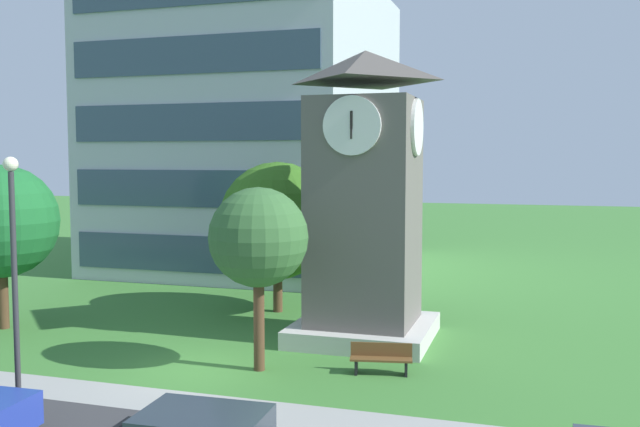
{
  "coord_description": "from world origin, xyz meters",
  "views": [
    {
      "loc": [
        9.45,
        -18.29,
        6.26
      ],
      "look_at": [
        1.92,
        5.93,
        4.25
      ],
      "focal_mm": 39.16,
      "sensor_mm": 36.0,
      "label": 1
    }
  ],
  "objects_px": {
    "clock_tower": "(365,213)",
    "street_lamp": "(14,256)",
    "tree_near_tower": "(1,222)",
    "park_bench": "(381,358)",
    "tree_by_building": "(277,221)",
    "tree_streetside": "(258,238)"
  },
  "relations": [
    {
      "from": "clock_tower",
      "to": "street_lamp",
      "type": "height_order",
      "value": "clock_tower"
    },
    {
      "from": "tree_near_tower",
      "to": "park_bench",
      "type": "bearing_deg",
      "value": -4.72
    },
    {
      "from": "park_bench",
      "to": "tree_near_tower",
      "type": "relative_size",
      "value": 0.31
    },
    {
      "from": "street_lamp",
      "to": "tree_near_tower",
      "type": "bearing_deg",
      "value": 133.64
    },
    {
      "from": "park_bench",
      "to": "street_lamp",
      "type": "xyz_separation_m",
      "value": [
        -7.98,
        -5.6,
        3.41
      ]
    },
    {
      "from": "clock_tower",
      "to": "tree_near_tower",
      "type": "bearing_deg",
      "value": -169.16
    },
    {
      "from": "tree_by_building",
      "to": "park_bench",
      "type": "bearing_deg",
      "value": -49.73
    },
    {
      "from": "street_lamp",
      "to": "tree_near_tower",
      "type": "distance_m",
      "value": 9.39
    },
    {
      "from": "park_bench",
      "to": "street_lamp",
      "type": "height_order",
      "value": "street_lamp"
    },
    {
      "from": "tree_near_tower",
      "to": "tree_streetside",
      "type": "bearing_deg",
      "value": -10.01
    },
    {
      "from": "tree_streetside",
      "to": "tree_by_building",
      "type": "distance_m",
      "value": 7.92
    },
    {
      "from": "tree_near_tower",
      "to": "tree_by_building",
      "type": "relative_size",
      "value": 0.99
    },
    {
      "from": "park_bench",
      "to": "tree_near_tower",
      "type": "xyz_separation_m",
      "value": [
        -14.45,
        1.19,
        3.5
      ]
    },
    {
      "from": "clock_tower",
      "to": "tree_streetside",
      "type": "bearing_deg",
      "value": -115.58
    },
    {
      "from": "park_bench",
      "to": "tree_streetside",
      "type": "height_order",
      "value": "tree_streetside"
    },
    {
      "from": "tree_streetside",
      "to": "tree_by_building",
      "type": "relative_size",
      "value": 0.89
    },
    {
      "from": "tree_near_tower",
      "to": "tree_by_building",
      "type": "distance_m",
      "value": 10.34
    },
    {
      "from": "tree_near_tower",
      "to": "tree_by_building",
      "type": "bearing_deg",
      "value": 33.19
    },
    {
      "from": "park_bench",
      "to": "tree_by_building",
      "type": "relative_size",
      "value": 0.3
    },
    {
      "from": "clock_tower",
      "to": "tree_by_building",
      "type": "distance_m",
      "value": 5.46
    },
    {
      "from": "clock_tower",
      "to": "tree_near_tower",
      "type": "height_order",
      "value": "clock_tower"
    },
    {
      "from": "street_lamp",
      "to": "park_bench",
      "type": "bearing_deg",
      "value": 35.08
    }
  ]
}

